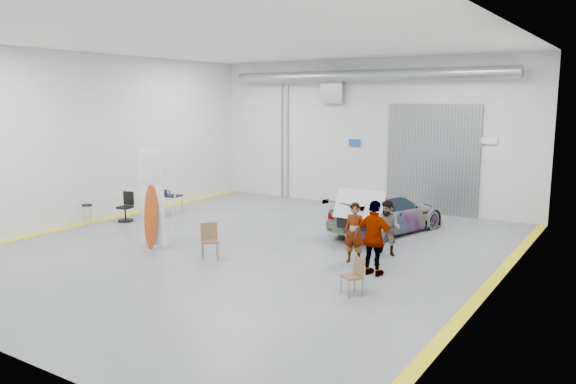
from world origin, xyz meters
The scene contains 13 objects.
ground centered at (0.00, 0.00, 0.00)m, with size 16.00×16.00×0.00m, color slate.
room_shell centered at (0.24, 2.22, 4.08)m, with size 14.02×16.18×6.01m.
sedan_car centered at (2.63, 4.06, 0.66)m, with size 1.87×4.58×1.33m, color white.
person_a centered at (3.29, 0.27, 0.83)m, with size 0.60×0.39×1.65m, color #855C49.
person_b centered at (3.76, 1.45, 0.79)m, with size 0.77×0.59×1.57m, color slate.
person_c centered at (4.20, -0.46, 0.96)m, with size 1.11×0.46×1.92m, color brown.
surfboard_display centered at (-2.43, -1.62, 1.26)m, with size 0.88×0.29×3.11m.
folding_chair_near centered at (-0.21, -1.56, 0.31)m, with size 0.65×0.74×0.98m.
folding_chair_far centered at (4.40, -2.08, 0.27)m, with size 0.56×0.61×0.86m.
shop_stool centered at (-6.61, -0.67, 0.37)m, with size 0.38×0.38×0.75m.
work_table centered at (-5.75, 2.24, 0.75)m, with size 1.28×0.80×0.97m.
office_chair centered at (-5.99, 0.55, 0.46)m, with size 0.56×0.56×1.05m.
trunk_lid centered at (2.63, 2.02, 1.35)m, with size 1.55×0.94×0.04m, color silver.
Camera 1 is at (9.75, -13.04, 4.37)m, focal length 35.00 mm.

